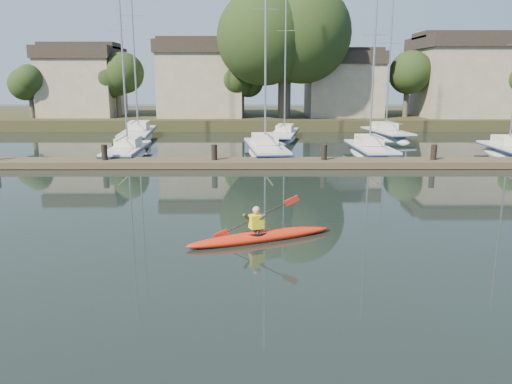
{
  "coord_description": "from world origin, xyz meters",
  "views": [
    {
      "loc": [
        -0.76,
        -13.0,
        4.77
      ],
      "look_at": [
        -0.74,
        2.52,
        1.2
      ],
      "focal_mm": 35.0,
      "sensor_mm": 36.0,
      "label": 1
    }
  ],
  "objects_px": {
    "sailboat_3": "(370,158)",
    "sailboat_4": "(509,159)",
    "sailboat_5": "(138,141)",
    "sailboat_1": "(128,159)",
    "sailboat_6": "(284,141)",
    "sailboat_7": "(386,140)",
    "dock": "(269,163)",
    "kayak": "(260,234)",
    "sailboat_2": "(266,157)"
  },
  "relations": [
    {
      "from": "dock",
      "to": "sailboat_1",
      "type": "distance_m",
      "value": 9.51
    },
    {
      "from": "sailboat_6",
      "to": "sailboat_7",
      "type": "relative_size",
      "value": 1.1
    },
    {
      "from": "sailboat_5",
      "to": "sailboat_7",
      "type": "relative_size",
      "value": 1.25
    },
    {
      "from": "sailboat_5",
      "to": "sailboat_6",
      "type": "xyz_separation_m",
      "value": [
        11.7,
        -0.22,
        0.04
      ]
    },
    {
      "from": "sailboat_4",
      "to": "sailboat_7",
      "type": "xyz_separation_m",
      "value": [
        -5.26,
        9.52,
        -0.0
      ]
    },
    {
      "from": "sailboat_2",
      "to": "sailboat_7",
      "type": "distance_m",
      "value": 13.42
    },
    {
      "from": "sailboat_3",
      "to": "sailboat_4",
      "type": "distance_m",
      "value": 8.67
    },
    {
      "from": "sailboat_2",
      "to": "sailboat_4",
      "type": "distance_m",
      "value": 15.27
    },
    {
      "from": "dock",
      "to": "sailboat_7",
      "type": "height_order",
      "value": "sailboat_7"
    },
    {
      "from": "sailboat_6",
      "to": "sailboat_3",
      "type": "bearing_deg",
      "value": -50.76
    },
    {
      "from": "kayak",
      "to": "sailboat_4",
      "type": "xyz_separation_m",
      "value": [
        15.77,
        16.62,
        -0.37
      ]
    },
    {
      "from": "sailboat_2",
      "to": "sailboat_7",
      "type": "bearing_deg",
      "value": 35.17
    },
    {
      "from": "kayak",
      "to": "sailboat_6",
      "type": "distance_m",
      "value": 25.55
    },
    {
      "from": "sailboat_5",
      "to": "sailboat_6",
      "type": "height_order",
      "value": "sailboat_5"
    },
    {
      "from": "dock",
      "to": "sailboat_5",
      "type": "height_order",
      "value": "sailboat_5"
    },
    {
      "from": "sailboat_1",
      "to": "sailboat_6",
      "type": "xyz_separation_m",
      "value": [
        10.26,
        8.97,
        0.01
      ]
    },
    {
      "from": "dock",
      "to": "sailboat_3",
      "type": "relative_size",
      "value": 2.69
    },
    {
      "from": "sailboat_2",
      "to": "kayak",
      "type": "bearing_deg",
      "value": -98.34
    },
    {
      "from": "kayak",
      "to": "sailboat_3",
      "type": "bearing_deg",
      "value": 44.36
    },
    {
      "from": "sailboat_1",
      "to": "sailboat_3",
      "type": "height_order",
      "value": "sailboat_1"
    },
    {
      "from": "kayak",
      "to": "sailboat_6",
      "type": "bearing_deg",
      "value": 62.32
    },
    {
      "from": "sailboat_1",
      "to": "sailboat_6",
      "type": "relative_size",
      "value": 0.91
    },
    {
      "from": "sailboat_3",
      "to": "sailboat_7",
      "type": "distance_m",
      "value": 9.84
    },
    {
      "from": "sailboat_1",
      "to": "sailboat_2",
      "type": "xyz_separation_m",
      "value": [
        8.62,
        0.7,
        -0.01
      ]
    },
    {
      "from": "sailboat_5",
      "to": "sailboat_7",
      "type": "height_order",
      "value": "sailboat_5"
    },
    {
      "from": "sailboat_4",
      "to": "sailboat_7",
      "type": "distance_m",
      "value": 10.87
    },
    {
      "from": "sailboat_2",
      "to": "sailboat_7",
      "type": "relative_size",
      "value": 1.17
    },
    {
      "from": "sailboat_1",
      "to": "sailboat_5",
      "type": "relative_size",
      "value": 0.8
    },
    {
      "from": "sailboat_3",
      "to": "sailboat_1",
      "type": "bearing_deg",
      "value": 179.45
    },
    {
      "from": "dock",
      "to": "sailboat_6",
      "type": "relative_size",
      "value": 2.4
    },
    {
      "from": "dock",
      "to": "sailboat_7",
      "type": "xyz_separation_m",
      "value": [
        9.9,
        13.4,
        -0.4
      ]
    },
    {
      "from": "kayak",
      "to": "sailboat_1",
      "type": "relative_size",
      "value": 0.35
    },
    {
      "from": "sailboat_2",
      "to": "sailboat_7",
      "type": "xyz_separation_m",
      "value": [
        10.0,
        8.94,
        -0.0
      ]
    },
    {
      "from": "kayak",
      "to": "sailboat_4",
      "type": "height_order",
      "value": "sailboat_4"
    },
    {
      "from": "dock",
      "to": "sailboat_6",
      "type": "distance_m",
      "value": 12.83
    },
    {
      "from": "sailboat_1",
      "to": "sailboat_3",
      "type": "xyz_separation_m",
      "value": [
        15.22,
        0.41,
        -0.01
      ]
    },
    {
      "from": "sailboat_6",
      "to": "sailboat_4",
      "type": "bearing_deg",
      "value": -23.82
    },
    {
      "from": "sailboat_7",
      "to": "sailboat_3",
      "type": "bearing_deg",
      "value": -119.14
    },
    {
      "from": "sailboat_1",
      "to": "sailboat_5",
      "type": "xyz_separation_m",
      "value": [
        -1.44,
        9.19,
        -0.03
      ]
    },
    {
      "from": "sailboat_4",
      "to": "kayak",
      "type": "bearing_deg",
      "value": -131.75
    },
    {
      "from": "sailboat_4",
      "to": "sailboat_5",
      "type": "distance_m",
      "value": 26.89
    },
    {
      "from": "kayak",
      "to": "sailboat_2",
      "type": "distance_m",
      "value": 17.2
    },
    {
      "from": "kayak",
      "to": "sailboat_2",
      "type": "bearing_deg",
      "value": 65.44
    },
    {
      "from": "dock",
      "to": "sailboat_5",
      "type": "relative_size",
      "value": 2.11
    },
    {
      "from": "dock",
      "to": "sailboat_4",
      "type": "relative_size",
      "value": 2.9
    },
    {
      "from": "kayak",
      "to": "sailboat_7",
      "type": "bearing_deg",
      "value": 45.23
    },
    {
      "from": "kayak",
      "to": "sailboat_6",
      "type": "xyz_separation_m",
      "value": [
        2.15,
        25.46,
        -0.35
      ]
    },
    {
      "from": "kayak",
      "to": "sailboat_4",
      "type": "relative_size",
      "value": 0.39
    },
    {
      "from": "sailboat_1",
      "to": "sailboat_5",
      "type": "bearing_deg",
      "value": 97.27
    },
    {
      "from": "sailboat_4",
      "to": "sailboat_5",
      "type": "xyz_separation_m",
      "value": [
        -25.32,
        9.06,
        -0.01
      ]
    }
  ]
}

